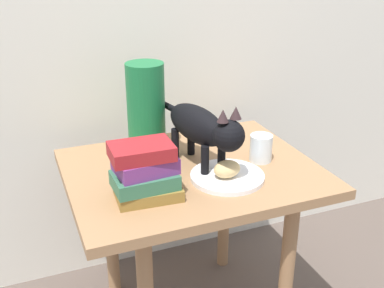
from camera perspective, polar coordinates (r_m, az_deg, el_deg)
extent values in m
cube|color=#9E724C|center=(1.45, 0.00, -3.45)|extent=(0.75, 0.59, 0.03)
cylinder|color=#9E724C|center=(1.53, 11.29, -15.13)|extent=(0.04, 0.04, 0.54)
cylinder|color=#9E724C|center=(1.73, -9.78, -10.03)|extent=(0.04, 0.04, 0.54)
cylinder|color=#9E724C|center=(1.85, 3.89, -7.32)|extent=(0.04, 0.04, 0.54)
cylinder|color=white|center=(1.38, 4.25, -3.91)|extent=(0.22, 0.22, 0.01)
ellipsoid|color=#E0BC7A|center=(1.35, 4.22, -3.01)|extent=(0.08, 0.07, 0.05)
cylinder|color=black|center=(1.40, 3.56, -1.58)|extent=(0.02, 0.02, 0.10)
cylinder|color=black|center=(1.37, 1.56, -2.18)|extent=(0.02, 0.02, 0.10)
cylinder|color=black|center=(1.52, -0.12, 0.53)|extent=(0.02, 0.02, 0.10)
cylinder|color=black|center=(1.49, -2.03, 0.02)|extent=(0.02, 0.02, 0.10)
ellipsoid|color=black|center=(1.41, 0.58, 2.39)|extent=(0.14, 0.27, 0.11)
sphere|color=black|center=(1.29, 4.43, 1.00)|extent=(0.09, 0.09, 0.09)
cone|color=#332224|center=(1.29, 5.29, 3.78)|extent=(0.03, 0.03, 0.03)
cone|color=#332224|center=(1.26, 3.73, 3.41)|extent=(0.03, 0.03, 0.03)
cylinder|color=black|center=(1.57, -3.64, 4.91)|extent=(0.05, 0.16, 0.02)
cube|color=olive|center=(1.28, -5.28, -5.77)|extent=(0.18, 0.12, 0.03)
cube|color=#336B4C|center=(1.27, -5.70, -4.35)|extent=(0.17, 0.12, 0.04)
cube|color=#72337A|center=(1.26, -5.65, -2.43)|extent=(0.17, 0.13, 0.04)
cube|color=maroon|center=(1.24, -6.11, -0.86)|extent=(0.17, 0.12, 0.04)
cylinder|color=#196B38|center=(1.52, -5.54, 4.27)|extent=(0.12, 0.12, 0.29)
cylinder|color=silver|center=(1.49, 8.28, -0.48)|extent=(0.07, 0.07, 0.08)
cylinder|color=silver|center=(1.50, 8.24, -1.19)|extent=(0.06, 0.06, 0.04)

